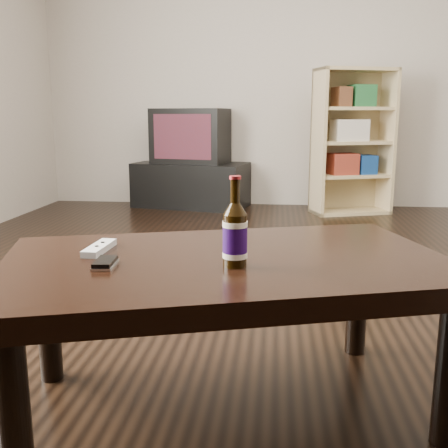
# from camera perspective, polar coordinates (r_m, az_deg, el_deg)

# --- Properties ---
(floor) EXTENTS (5.00, 6.00, 0.01)m
(floor) POSITION_cam_1_polar(r_m,az_deg,el_deg) (2.43, 10.38, -9.94)
(floor) COLOR black
(floor) RESTS_ON ground
(wall_back) EXTENTS (5.00, 0.02, 2.70)m
(wall_back) POSITION_cam_1_polar(r_m,az_deg,el_deg) (5.29, 8.36, 16.69)
(wall_back) COLOR #BBAEA2
(wall_back) RESTS_ON ground
(tv_stand) EXTENTS (1.16, 0.75, 0.43)m
(tv_stand) POSITION_cam_1_polar(r_m,az_deg,el_deg) (5.17, -3.58, 4.29)
(tv_stand) COLOR black
(tv_stand) RESTS_ON floor
(tv) EXTENTS (0.77, 0.57, 0.52)m
(tv) POSITION_cam_1_polar(r_m,az_deg,el_deg) (5.13, -3.66, 9.54)
(tv) COLOR black
(tv) RESTS_ON tv_stand
(bookshelf) EXTENTS (0.76, 0.52, 1.29)m
(bookshelf) POSITION_cam_1_polar(r_m,az_deg,el_deg) (4.92, 13.63, 8.95)
(bookshelf) COLOR #9F8956
(bookshelf) RESTS_ON floor
(coffee_table) EXTENTS (1.44, 1.08, 0.48)m
(coffee_table) POSITION_cam_1_polar(r_m,az_deg,el_deg) (1.55, 0.30, -5.91)
(coffee_table) COLOR black
(coffee_table) RESTS_ON floor
(beer_bottle) EXTENTS (0.09, 0.09, 0.25)m
(beer_bottle) POSITION_cam_1_polar(r_m,az_deg,el_deg) (1.42, 1.20, -1.20)
(beer_bottle) COLOR black
(beer_bottle) RESTS_ON coffee_table
(phone) EXTENTS (0.06, 0.11, 0.02)m
(phone) POSITION_cam_1_polar(r_m,az_deg,el_deg) (1.48, -12.81, -4.16)
(phone) COLOR silver
(phone) RESTS_ON coffee_table
(remote) EXTENTS (0.06, 0.18, 0.02)m
(remote) POSITION_cam_1_polar(r_m,az_deg,el_deg) (1.64, -13.42, -2.55)
(remote) COLOR silver
(remote) RESTS_ON coffee_table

